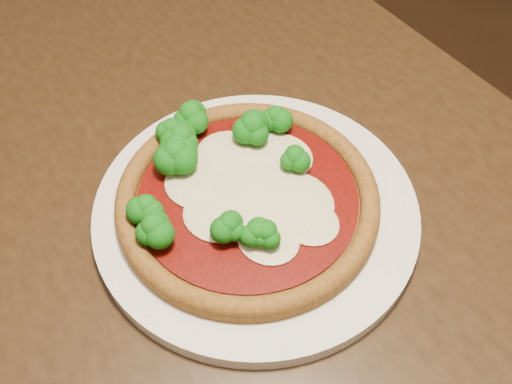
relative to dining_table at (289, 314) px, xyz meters
The scene contains 3 objects.
dining_table is the anchor object (origin of this frame).
plate 0.13m from the dining_table, 157.53° to the left, with size 0.35×0.35×0.02m, color silver.
pizza 0.16m from the dining_table, 164.51° to the left, with size 0.28×0.28×0.06m.
Camera 1 is at (0.09, -0.24, 1.25)m, focal length 40.00 mm.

